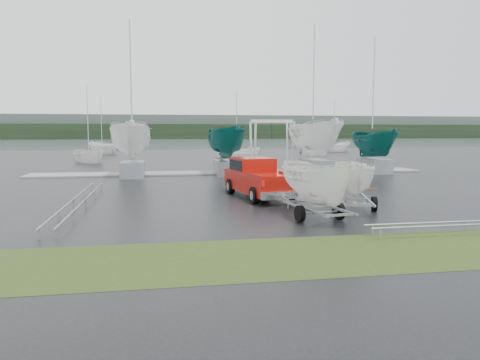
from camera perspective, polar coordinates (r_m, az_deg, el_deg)
The scene contains 21 objects.
ground_plane at distance 23.45m, azimuth 4.12°, elevation -1.96°, with size 120.00×120.00×0.00m, color black.
lake at distance 122.68m, azimuth -7.55°, elevation 4.43°, with size 300.00×300.00×0.00m, color gray.
grass_verge at distance 13.27m, azimuth 16.08°, elevation -8.37°, with size 40.00×40.00×0.00m, color #222F12.
dock at distance 36.11m, azimuth -0.99°, elevation 0.93°, with size 30.00×3.00×0.12m, color gray.
treeline at distance 192.59m, azimuth -8.55°, elevation 5.86°, with size 300.00×8.00×6.00m, color black.
far_hill at distance 200.59m, azimuth -8.63°, elevation 6.43°, with size 300.00×6.00×10.00m, color #4C5651.
pickup_truck at distance 23.06m, azimuth 2.11°, elevation 0.39°, with size 2.73×5.93×1.90m.
trailer_hitched at distance 17.15m, azimuth 9.55°, elevation 4.15°, with size 1.93×3.73×5.00m.
trailer_parked at distance 19.60m, azimuth 13.83°, elevation 3.60°, with size 2.16×3.79×4.55m.
boat_hoist at distance 36.61m, azimuth 3.89°, elevation 5.09°, with size 3.30×2.18×4.12m.
keelboat_0 at distance 33.56m, azimuth -13.11°, elevation 7.80°, with size 2.76×3.20×10.94m.
keelboat_1 at distance 34.09m, azimuth -1.68°, elevation 7.20°, with size 2.49×3.20×7.73m.
keelboat_2 at distance 35.52m, azimuth 9.17°, elevation 8.25°, with size 2.94×3.20×11.13m.
keelboat_3 at distance 37.70m, azimuth 16.16°, elevation 6.26°, with size 2.26×3.20×10.42m.
mast_rack_0 at distance 23.90m, azimuth -17.92°, elevation -1.24°, with size 0.56×6.50×0.06m.
mast_rack_1 at distance 18.03m, azimuth -20.45°, elevation -3.61°, with size 0.56×6.50×0.06m.
mast_rack_2 at distance 16.51m, azimuth 26.35°, elevation -4.71°, with size 7.00×0.56×0.06m.
moored_boat_0 at distance 50.77m, azimuth -17.91°, elevation 2.06°, with size 3.02×3.05×10.95m.
moored_boat_1 at distance 69.56m, azimuth -16.44°, elevation 3.09°, with size 3.80×3.83×11.69m.
moored_boat_2 at distance 57.48m, azimuth -0.41°, elevation 2.77°, with size 2.61×2.56×10.96m.
moored_boat_3 at distance 74.46m, azimuth 11.30°, elevation 3.39°, with size 3.37×3.33×11.39m.
Camera 1 is at (-5.77, -22.50, 3.24)m, focal length 35.00 mm.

